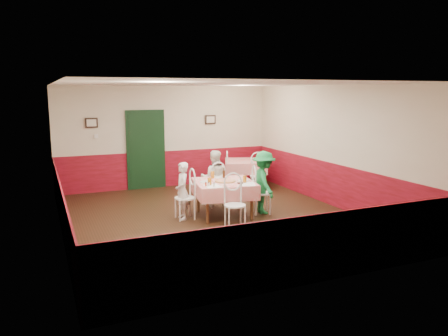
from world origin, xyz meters
name	(u,v)px	position (x,y,z in m)	size (l,w,h in m)	color
floor	(213,218)	(0.00, 0.00, 0.00)	(7.00, 7.00, 0.00)	black
ceiling	(213,84)	(0.00, 0.00, 2.80)	(7.00, 7.00, 0.00)	white
back_wall	(166,137)	(0.00, 3.50, 1.40)	(6.00, 0.10, 2.80)	beige
front_wall	(310,187)	(0.00, -3.50, 1.40)	(6.00, 0.10, 2.80)	beige
left_wall	(58,162)	(-3.00, 0.00, 1.40)	(0.10, 7.00, 2.80)	beige
right_wall	(332,146)	(3.00, 0.00, 1.40)	(0.10, 7.00, 2.80)	beige
wainscot_back	(167,169)	(0.00, 3.48, 0.50)	(6.00, 0.03, 1.00)	maroon
wainscot_front	(307,250)	(0.00, -3.48, 0.50)	(6.00, 0.03, 1.00)	maroon
wainscot_left	(62,211)	(-2.98, 0.00, 0.50)	(0.03, 7.00, 1.00)	maroon
wainscot_right	(330,184)	(2.98, 0.00, 0.50)	(0.03, 7.00, 1.00)	maroon
door	(146,151)	(-0.60, 3.45, 1.05)	(0.96, 0.06, 2.10)	black
picture_left	(91,123)	(-2.00, 3.45, 1.85)	(0.32, 0.03, 0.26)	black
picture_right	(210,120)	(1.30, 3.45, 1.85)	(0.32, 0.03, 0.26)	black
thermostat	(96,136)	(-1.90, 3.45, 1.50)	(0.10, 0.03, 0.10)	white
main_table	(224,199)	(0.29, 0.09, 0.38)	(1.22, 1.22, 0.77)	red
second_table	(246,174)	(1.96, 2.47, 0.38)	(1.12, 1.12, 0.77)	red
chair_left	(185,198)	(-0.55, 0.21, 0.45)	(0.42, 0.42, 0.90)	white
chair_right	(261,193)	(1.13, -0.04, 0.45)	(0.42, 0.42, 0.90)	white
chair_far	(215,187)	(0.41, 0.93, 0.45)	(0.42, 0.42, 0.90)	white
chair_near	(235,205)	(0.16, -0.75, 0.45)	(0.42, 0.42, 0.90)	white
chair_second_a	(221,173)	(1.21, 2.47, 0.45)	(0.42, 0.42, 0.90)	white
chair_second_b	(258,176)	(1.96, 1.72, 0.45)	(0.42, 0.42, 0.90)	white
pizza	(225,181)	(0.31, 0.06, 0.77)	(0.43, 0.43, 0.03)	#B74723
plate_left	(205,182)	(-0.10, 0.17, 0.77)	(0.25, 0.25, 0.01)	white
plate_right	(243,180)	(0.70, 0.00, 0.77)	(0.25, 0.25, 0.01)	white
plate_far	(218,177)	(0.32, 0.53, 0.77)	(0.25, 0.25, 0.01)	white
glass_a	(210,181)	(-0.12, -0.13, 0.83)	(0.08, 0.08, 0.15)	#BF7219
glass_b	(245,179)	(0.64, -0.19, 0.83)	(0.08, 0.08, 0.15)	#BF7219
glass_c	(213,175)	(0.20, 0.51, 0.84)	(0.08, 0.08, 0.15)	#BF7219
beer_bottle	(224,173)	(0.44, 0.44, 0.86)	(0.05, 0.05, 0.20)	#381C0A
shaker_a	(209,184)	(-0.19, -0.24, 0.81)	(0.04, 0.04, 0.09)	silver
shaker_b	(214,185)	(-0.11, -0.33, 0.81)	(0.04, 0.04, 0.09)	silver
shaker_c	(206,184)	(-0.24, -0.21, 0.81)	(0.04, 0.04, 0.09)	#B23319
menu_left	(213,186)	(-0.11, -0.25, 0.76)	(0.30, 0.40, 0.00)	white
menu_right	(248,184)	(0.63, -0.36, 0.76)	(0.30, 0.40, 0.00)	white
wallet	(240,183)	(0.52, -0.24, 0.77)	(0.11, 0.09, 0.02)	black
diner_left	(182,191)	(-0.60, 0.22, 0.60)	(0.44, 0.29, 1.21)	gray
diner_far	(214,178)	(0.42, 0.98, 0.65)	(0.64, 0.50, 1.31)	gray
diner_right	(264,182)	(1.18, -0.04, 0.69)	(0.89, 0.51, 1.38)	gray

